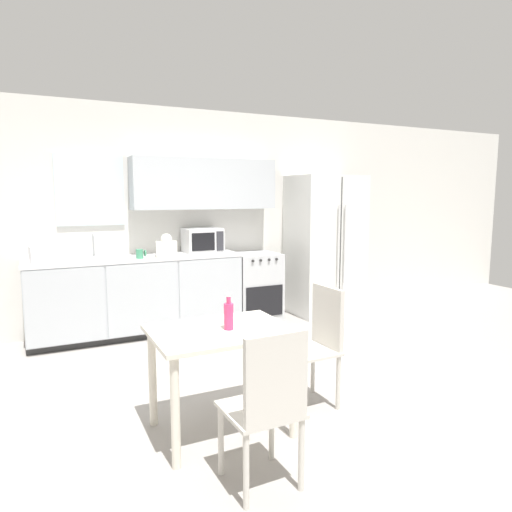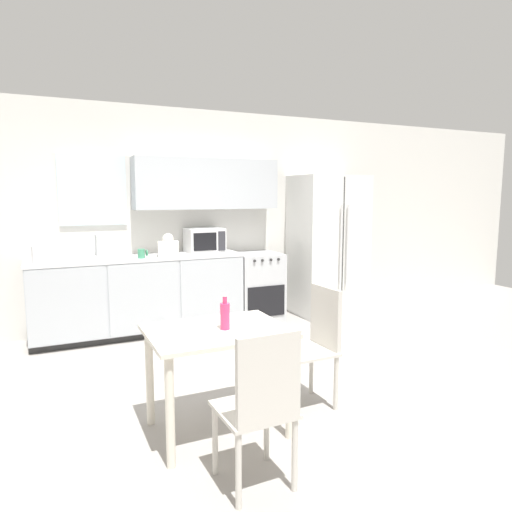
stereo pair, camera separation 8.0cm
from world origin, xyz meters
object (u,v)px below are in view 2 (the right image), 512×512
(refrigerator, at_px, (327,245))
(drink_bottle, at_px, (225,315))
(dining_chair_near, at_px, (261,400))
(oven_range, at_px, (256,287))
(microwave, at_px, (204,240))
(dining_table, at_px, (217,347))
(coffee_mug, at_px, (142,254))
(dining_chair_side, at_px, (316,337))

(refrigerator, relative_size, drink_bottle, 7.70)
(refrigerator, height_order, dining_chair_near, refrigerator)
(oven_range, bearing_deg, microwave, 173.01)
(dining_table, relative_size, drink_bottle, 3.81)
(oven_range, relative_size, drink_bottle, 3.60)
(oven_range, relative_size, microwave, 1.97)
(oven_range, distance_m, dining_chair_near, 3.53)
(coffee_mug, height_order, drink_bottle, coffee_mug)
(dining_chair_near, distance_m, drink_bottle, 0.76)
(coffee_mug, xyz_separation_m, dining_chair_near, (0.04, -3.06, -0.44))
(dining_table, bearing_deg, dining_chair_side, 5.49)
(coffee_mug, height_order, dining_chair_near, coffee_mug)
(oven_range, xyz_separation_m, microwave, (-0.68, 0.08, 0.64))
(dining_chair_near, bearing_deg, dining_table, 87.74)
(dining_chair_near, bearing_deg, coffee_mug, 89.47)
(oven_range, bearing_deg, dining_chair_side, -103.89)
(oven_range, distance_m, dining_table, 2.88)
(refrigerator, relative_size, dining_chair_near, 2.04)
(dining_chair_side, bearing_deg, microwave, 0.13)
(dining_chair_side, bearing_deg, refrigerator, -36.87)
(refrigerator, distance_m, dining_chair_side, 2.90)
(refrigerator, bearing_deg, microwave, 175.36)
(microwave, xyz_separation_m, dining_chair_side, (0.08, -2.49, -0.54))
(dining_chair_near, height_order, drink_bottle, drink_bottle)
(oven_range, xyz_separation_m, dining_chair_near, (-1.45, -3.22, 0.09))
(refrigerator, bearing_deg, coffee_mug, -177.90)
(dining_chair_near, height_order, dining_chair_side, same)
(dining_table, height_order, dining_chair_side, dining_chair_side)
(microwave, distance_m, coffee_mug, 0.86)
(microwave, bearing_deg, dining_chair_near, -103.27)
(oven_range, relative_size, coffee_mug, 7.98)
(coffee_mug, bearing_deg, dining_table, -88.70)
(oven_range, bearing_deg, coffee_mug, -174.22)
(dining_chair_side, height_order, drink_bottle, drink_bottle)
(coffee_mug, distance_m, drink_bottle, 2.37)
(microwave, distance_m, dining_table, 2.72)
(dining_table, xyz_separation_m, dining_chair_near, (-0.01, -0.73, -0.07))
(microwave, bearing_deg, coffee_mug, -164.04)
(dining_table, bearing_deg, dining_chair_near, -90.96)
(drink_bottle, bearing_deg, refrigerator, 45.07)
(microwave, relative_size, coffee_mug, 4.04)
(coffee_mug, relative_size, dining_table, 0.12)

